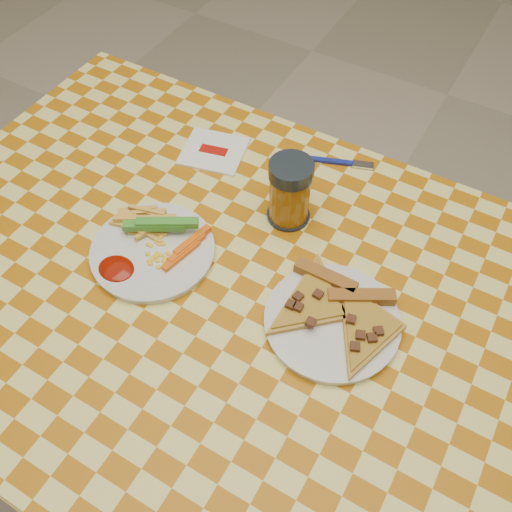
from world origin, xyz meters
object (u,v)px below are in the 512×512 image
Objects in this scene: table at (231,312)px; drink_glass at (290,192)px; plate_right at (332,322)px; plate_left at (153,252)px.

drink_glass is at bearing 87.49° from table.
drink_glass is (-0.17, 0.17, 0.06)m from plate_right.
plate_right is at bearing 7.81° from table.
plate_left is (-0.16, -0.00, 0.08)m from table.
plate_right reaches higher than table.
drink_glass reaches higher than plate_left.
table is 0.18m from plate_left.
plate_left is 0.27m from drink_glass.
table is 0.20m from plate_right.
plate_right is (0.34, 0.03, 0.00)m from plate_left.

